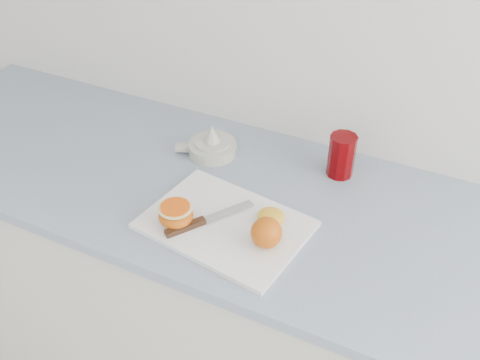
# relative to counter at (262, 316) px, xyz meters

# --- Properties ---
(counter) EXTENTS (2.27, 0.64, 0.89)m
(counter) POSITION_rel_counter_xyz_m (0.00, 0.00, 0.00)
(counter) COLOR beige
(counter) RESTS_ON ground
(cutting_board) EXTENTS (0.39, 0.31, 0.01)m
(cutting_board) POSITION_rel_counter_xyz_m (-0.05, -0.13, 0.45)
(cutting_board) COLOR white
(cutting_board) RESTS_ON counter
(whole_orange) EXTENTS (0.07, 0.07, 0.07)m
(whole_orange) POSITION_rel_counter_xyz_m (0.07, -0.15, 0.49)
(whole_orange) COLOR #DC4910
(whole_orange) RESTS_ON cutting_board
(half_orange) EXTENTS (0.08, 0.08, 0.05)m
(half_orange) POSITION_rel_counter_xyz_m (-0.15, -0.18, 0.48)
(half_orange) COLOR #DC4910
(half_orange) RESTS_ON cutting_board
(squeezed_shell) EXTENTS (0.06, 0.06, 0.03)m
(squeezed_shell) POSITION_rel_counter_xyz_m (0.04, -0.08, 0.47)
(squeezed_shell) COLOR gold
(squeezed_shell) RESTS_ON cutting_board
(paring_knife) EXTENTS (0.14, 0.20, 0.01)m
(paring_knife) POSITION_rel_counter_xyz_m (-0.11, -0.17, 0.46)
(paring_knife) COLOR #3F2414
(paring_knife) RESTS_ON cutting_board
(citrus_juicer) EXTENTS (0.16, 0.13, 0.09)m
(citrus_juicer) POSITION_rel_counter_xyz_m (-0.22, 0.12, 0.47)
(citrus_juicer) COLOR silver
(citrus_juicer) RESTS_ON counter
(red_tumbler) EXTENTS (0.07, 0.07, 0.12)m
(red_tumbler) POSITION_rel_counter_xyz_m (0.13, 0.18, 0.50)
(red_tumbler) COLOR #5E0002
(red_tumbler) RESTS_ON counter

